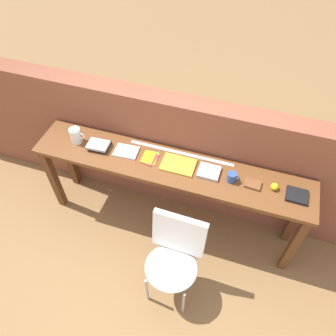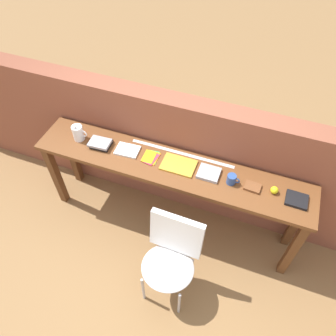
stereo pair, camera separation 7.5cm
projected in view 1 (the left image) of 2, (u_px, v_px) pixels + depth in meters
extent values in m
plane|color=olive|center=(160.00, 243.00, 3.33)|extent=(40.00, 40.00, 0.00)
cube|color=brown|center=(180.00, 155.00, 3.22)|extent=(6.00, 0.20, 1.33)
cube|color=brown|center=(170.00, 167.00, 2.86)|extent=(2.50, 0.44, 0.04)
cube|color=#5B341A|center=(54.00, 179.00, 3.33)|extent=(0.07, 0.07, 0.84)
cube|color=#5B341A|center=(294.00, 245.00, 2.85)|extent=(0.07, 0.07, 0.84)
cube|color=#5B341A|center=(69.00, 157.00, 3.53)|extent=(0.07, 0.07, 0.84)
cube|color=#5B341A|center=(296.00, 215.00, 3.05)|extent=(0.07, 0.07, 0.84)
ellipsoid|color=white|center=(171.00, 268.00, 2.69)|extent=(0.45, 0.43, 0.08)
cube|color=white|center=(179.00, 234.00, 2.62)|extent=(0.44, 0.11, 0.40)
cylinder|color=#B2B2B7|center=(147.00, 290.00, 2.81)|extent=(0.02, 0.02, 0.41)
cylinder|color=#B2B2B7|center=(183.00, 303.00, 2.74)|extent=(0.02, 0.02, 0.41)
cylinder|color=#B2B2B7|center=(160.00, 258.00, 3.01)|extent=(0.02, 0.02, 0.41)
cylinder|color=#B2B2B7|center=(194.00, 269.00, 2.94)|extent=(0.02, 0.02, 0.41)
cylinder|color=white|center=(76.00, 135.00, 2.98)|extent=(0.10, 0.10, 0.15)
cone|color=white|center=(72.00, 131.00, 2.89)|extent=(0.04, 0.03, 0.04)
torus|color=white|center=(81.00, 136.00, 2.96)|extent=(0.07, 0.01, 0.07)
cube|color=black|center=(100.00, 146.00, 2.98)|extent=(0.18, 0.16, 0.03)
cube|color=#9E9EA3|center=(98.00, 145.00, 2.95)|extent=(0.20, 0.15, 0.02)
cube|color=white|center=(126.00, 151.00, 2.94)|extent=(0.22, 0.17, 0.02)
cube|color=green|center=(151.00, 158.00, 2.90)|extent=(0.12, 0.17, 0.00)
cube|color=orange|center=(151.00, 158.00, 2.89)|extent=(0.12, 0.16, 0.00)
cube|color=#E5334C|center=(150.00, 158.00, 2.89)|extent=(0.14, 0.17, 0.00)
cube|color=yellow|center=(148.00, 157.00, 2.89)|extent=(0.11, 0.15, 0.00)
cube|color=gold|center=(178.00, 165.00, 2.84)|extent=(0.29, 0.20, 0.02)
cube|color=#9E9EA3|center=(209.00, 172.00, 2.78)|extent=(0.18, 0.17, 0.03)
cylinder|color=#2D4C8C|center=(232.00, 177.00, 2.70)|extent=(0.08, 0.08, 0.09)
torus|color=#2D4C8C|center=(237.00, 178.00, 2.69)|extent=(0.06, 0.01, 0.06)
cube|color=brown|center=(253.00, 184.00, 2.69)|extent=(0.14, 0.11, 0.02)
sphere|color=yellow|center=(275.00, 187.00, 2.65)|extent=(0.06, 0.06, 0.06)
cube|color=black|center=(297.00, 196.00, 2.62)|extent=(0.17, 0.15, 0.03)
cube|color=silver|center=(181.00, 153.00, 2.94)|extent=(0.96, 0.03, 0.00)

